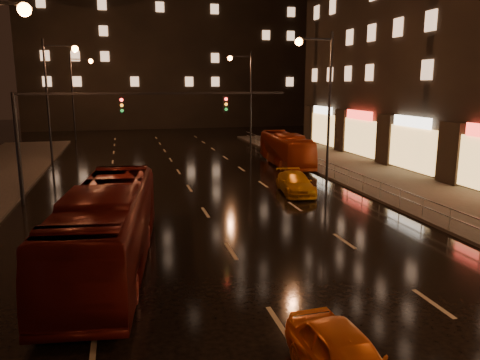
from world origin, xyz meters
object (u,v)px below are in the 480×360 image
object	(u,v)px
bus_curb	(286,149)
taxi_far	(295,183)
bus_red	(107,228)
taxi_near	(344,359)

from	to	relation	value
bus_curb	taxi_far	distance (m)	10.30
bus_red	bus_curb	world-z (taller)	bus_red
bus_red	taxi_far	distance (m)	14.59
taxi_near	taxi_far	distance (m)	18.84
bus_curb	bus_red	bearing A→B (deg)	-120.99
taxi_near	bus_red	bearing A→B (deg)	119.77
bus_red	taxi_near	bearing A→B (deg)	-50.55
bus_red	bus_curb	size ratio (longest dim) A/B	1.17
taxi_near	taxi_far	world-z (taller)	taxi_near
taxi_far	taxi_near	bearing A→B (deg)	-100.23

